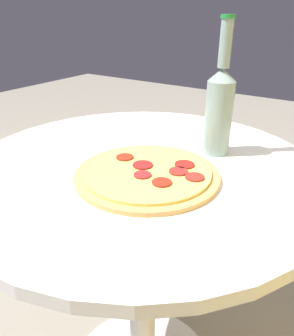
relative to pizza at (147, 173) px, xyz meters
name	(u,v)px	position (x,y,z in m)	size (l,w,h in m)	color
table	(142,235)	(-0.05, -0.05, -0.22)	(0.80, 0.80, 0.77)	white
pizza	(147,173)	(0.00, 0.00, 0.00)	(0.30, 0.30, 0.02)	tan
beer_bottle	(219,107)	(-0.20, 0.06, 0.11)	(0.06, 0.06, 0.30)	gray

